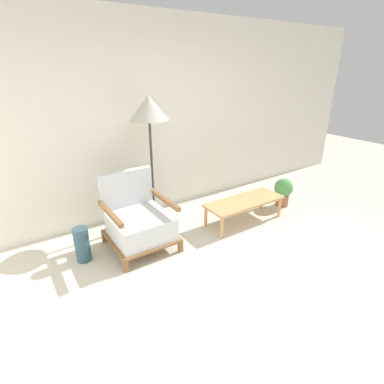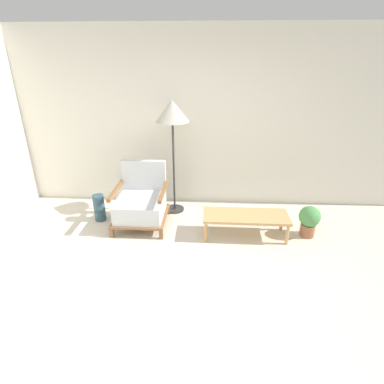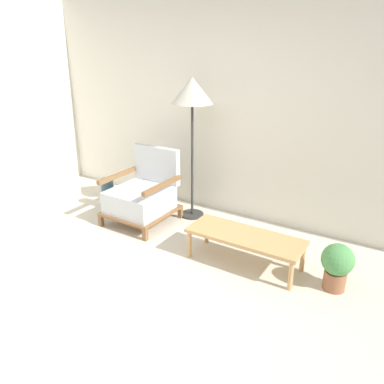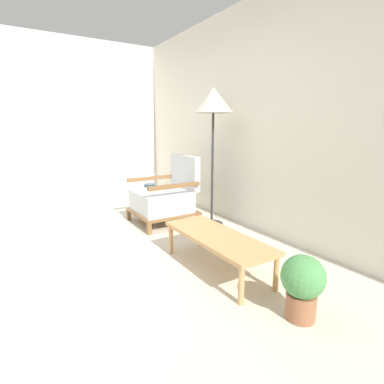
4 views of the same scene
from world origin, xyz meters
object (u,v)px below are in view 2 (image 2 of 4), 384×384
at_px(floor_lamp, 172,115).
at_px(potted_plant, 309,220).
at_px(armchair, 141,203).
at_px(vase, 99,208).
at_px(coffee_table, 246,217).

height_order(floor_lamp, potted_plant, floor_lamp).
height_order(armchair, floor_lamp, floor_lamp).
relative_size(armchair, vase, 2.16).
bearing_deg(coffee_table, vase, 171.81).
distance_m(coffee_table, potted_plant, 0.86).
bearing_deg(armchair, potted_plant, -4.50).
distance_m(floor_lamp, vase, 1.74).
xyz_separation_m(armchair, vase, (-0.66, 0.07, -0.13)).
bearing_deg(vase, armchair, -6.07).
xyz_separation_m(armchair, floor_lamp, (0.43, 0.46, 1.17)).
bearing_deg(armchair, floor_lamp, 46.53).
height_order(armchair, vase, armchair).
relative_size(armchair, floor_lamp, 0.51).
xyz_separation_m(coffee_table, potted_plant, (0.86, 0.05, -0.04)).
bearing_deg(potted_plant, floor_lamp, 161.48).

